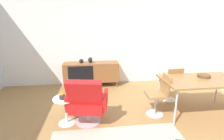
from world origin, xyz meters
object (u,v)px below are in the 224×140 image
at_px(lounge_chair_red, 87,101).
at_px(fruit_bowl, 65,96).
at_px(vase_sculptural_dark, 90,60).
at_px(sideboard, 91,72).
at_px(wooden_bowl_on_table, 204,76).
at_px(dining_chair_back_left, 172,83).
at_px(side_table_round, 66,108).
at_px(dining_chair_near_window, 159,93).
at_px(vase_cobalt, 81,61).
at_px(dining_table, 201,81).

relative_size(lounge_chair_red, fruit_bowl, 4.73).
xyz_separation_m(vase_sculptural_dark, fruit_bowl, (-0.46, -1.89, -0.25)).
distance_m(sideboard, wooden_bowl_on_table, 2.93).
height_order(sideboard, dining_chair_back_left, dining_chair_back_left).
height_order(side_table_round, fruit_bowl, fruit_bowl).
xyz_separation_m(dining_chair_back_left, lounge_chair_red, (-1.98, -0.71, -0.00)).
height_order(lounge_chair_red, fruit_bowl, lounge_chair_red).
distance_m(dining_chair_near_window, side_table_round, 1.85).
relative_size(vase_cobalt, side_table_round, 0.24).
xyz_separation_m(wooden_bowl_on_table, side_table_round, (-2.84, -0.19, -0.45)).
bearing_deg(sideboard, dining_chair_near_window, -53.11).
distance_m(wooden_bowl_on_table, dining_chair_back_left, 0.72).
distance_m(dining_chair_back_left, fruit_bowl, 2.47).
bearing_deg(vase_cobalt, side_table_round, -96.18).
bearing_deg(dining_chair_near_window, vase_sculptural_dark, 127.27).
bearing_deg(dining_table, wooden_bowl_on_table, 41.99).
height_order(dining_chair_near_window, fruit_bowl, dining_chair_near_window).
relative_size(sideboard, vase_cobalt, 12.97).
xyz_separation_m(wooden_bowl_on_table, dining_chair_back_left, (-0.46, 0.46, -0.30)).
height_order(lounge_chair_red, side_table_round, lounge_chair_red).
height_order(dining_table, dining_chair_near_window, dining_chair_near_window).
bearing_deg(sideboard, fruit_bowl, -104.36).
bearing_deg(lounge_chair_red, dining_chair_near_window, 6.02).
distance_m(sideboard, vase_sculptural_dark, 0.36).
relative_size(vase_cobalt, dining_chair_near_window, 0.14).
bearing_deg(vase_cobalt, fruit_bowl, -96.18).
distance_m(lounge_chair_red, fruit_bowl, 0.42).
distance_m(vase_cobalt, fruit_bowl, 1.92).
bearing_deg(fruit_bowl, lounge_chair_red, -9.19).
bearing_deg(vase_sculptural_dark, sideboard, -5.32).
bearing_deg(vase_sculptural_dark, dining_table, -38.56).
xyz_separation_m(wooden_bowl_on_table, dining_chair_near_window, (-1.00, -0.10, -0.30)).
distance_m(sideboard, dining_chair_back_left, 2.27).
distance_m(vase_sculptural_dark, dining_chair_near_window, 2.29).
relative_size(dining_table, side_table_round, 3.08).
height_order(dining_chair_back_left, dining_chair_near_window, same).
bearing_deg(dining_table, dining_chair_near_window, -179.87).
distance_m(sideboard, dining_chair_near_window, 2.26).
xyz_separation_m(vase_sculptural_dark, dining_chair_back_left, (1.92, -1.25, -0.33)).
distance_m(dining_table, dining_chair_near_window, 0.92).
height_order(wooden_bowl_on_table, dining_chair_near_window, dining_chair_near_window).
xyz_separation_m(dining_chair_near_window, fruit_bowl, (-1.84, -0.09, 0.09)).
relative_size(sideboard, dining_table, 1.00).
xyz_separation_m(dining_table, lounge_chair_red, (-2.33, -0.15, -0.23)).
xyz_separation_m(wooden_bowl_on_table, lounge_chair_red, (-2.44, -0.26, -0.30)).
distance_m(sideboard, side_table_round, 1.96).
bearing_deg(dining_table, fruit_bowl, -178.13).
bearing_deg(dining_chair_back_left, wooden_bowl_on_table, -44.67).
height_order(vase_cobalt, fruit_bowl, vase_cobalt).
relative_size(vase_sculptural_dark, side_table_round, 0.31).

